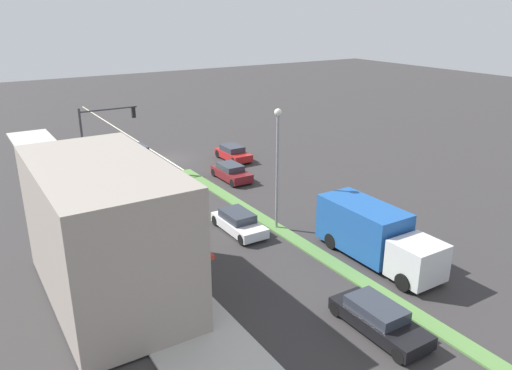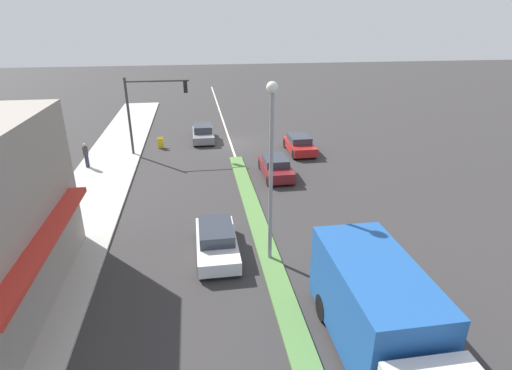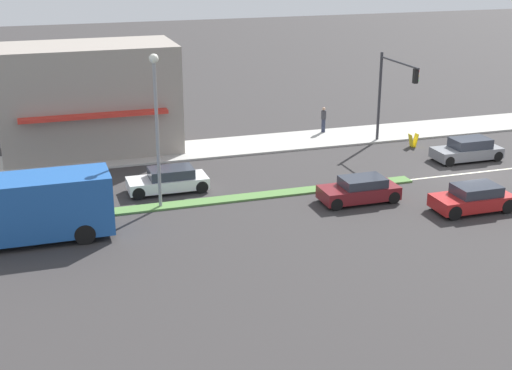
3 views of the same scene
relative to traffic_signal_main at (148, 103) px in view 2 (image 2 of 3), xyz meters
name	(u,v)px [view 2 (image 2 of 3)]	position (x,y,z in m)	size (l,w,h in m)	color
ground_plane	(272,265)	(-6.12, 15.96, -3.90)	(160.00, 160.00, 0.00)	#333030
sidewalk_right	(39,292)	(2.88, 16.46, -3.84)	(4.00, 73.00, 0.12)	#B2AFA8
lane_marking_center	(230,143)	(-6.12, -2.04, -3.90)	(0.16, 60.00, 0.01)	beige
traffic_signal_main	(148,103)	(0.00, 0.00, 0.00)	(4.59, 0.34, 5.60)	#333338
street_lamp	(271,153)	(-6.12, 15.52, 0.88)	(0.44, 0.44, 7.37)	gray
pedestrian	(86,155)	(4.13, 2.62, -2.89)	(0.34, 0.34, 1.70)	#282D42
warning_aframe_sign	(161,143)	(-0.50, -1.50, -3.47)	(0.45, 0.53, 0.84)	yellow
delivery_truck	(385,325)	(-8.32, 21.54, -2.43)	(2.44, 7.50, 2.87)	silver
van_white	(217,241)	(-3.92, 14.68, -3.30)	(1.74, 4.09, 1.25)	silver
hatchback_red	(299,145)	(-11.12, 1.32, -3.27)	(1.78, 3.84, 1.29)	#AD1E1E
suv_grey	(203,133)	(-3.92, -3.15, -3.28)	(1.73, 4.04, 1.31)	slate
sedan_maroon	(276,167)	(-8.32, 5.95, -3.29)	(1.73, 3.90, 1.25)	maroon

